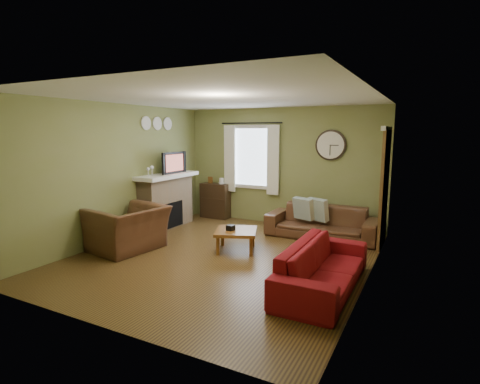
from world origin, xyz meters
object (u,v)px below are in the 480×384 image
at_px(coffee_table, 236,240).
at_px(sofa_brown, 322,222).
at_px(sofa_red, 323,266).
at_px(bookshelf, 215,201).
at_px(armchair, 128,229).

bearing_deg(coffee_table, sofa_brown, 53.54).
distance_m(sofa_brown, sofa_red, 2.49).
distance_m(bookshelf, armchair, 2.89).
distance_m(bookshelf, sofa_red, 4.53).
height_order(bookshelf, sofa_red, bookshelf).
xyz_separation_m(bookshelf, sofa_brown, (2.77, -0.54, -0.11)).
bearing_deg(sofa_brown, bookshelf, 169.07).
bearing_deg(sofa_red, armchair, 89.18).
height_order(bookshelf, armchair, bookshelf).
height_order(bookshelf, sofa_brown, bookshelf).
bearing_deg(bookshelf, sofa_brown, -10.93).
bearing_deg(coffee_table, sofa_red, -26.57).
bearing_deg(sofa_brown, sofa_red, -74.42).
height_order(armchair, coffee_table, armchair).
xyz_separation_m(sofa_brown, sofa_red, (0.67, -2.40, -0.01)).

